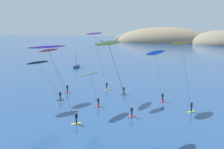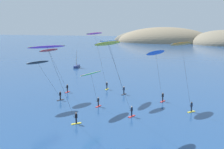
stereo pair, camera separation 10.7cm
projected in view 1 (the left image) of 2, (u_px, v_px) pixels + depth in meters
The scene contains 11 objects.
headland_island at pixel (180, 43), 218.65m from camera, with size 112.66×57.48×23.77m.
sailboat_near at pixel (77, 65), 93.80m from camera, with size 2.56×5.95×5.70m.
kitesurfer_green at pixel (92, 76), 46.59m from camera, with size 2.78×5.87×6.48m.
kitesurfer_purple at pixel (50, 55), 36.62m from camera, with size 5.04×6.46×11.62m.
kitesurfer_orange at pixel (183, 50), 42.00m from camera, with size 4.38×6.68×11.74m.
kitesurfer_red at pixel (50, 54), 54.56m from camera, with size 3.37×7.58×9.66m.
kitesurfer_white at pixel (110, 47), 52.85m from camera, with size 3.97×7.23×11.42m.
kitesurfer_blue at pixel (156, 57), 49.07m from camera, with size 3.52×5.74×9.88m.
kitesurfer_magenta at pixel (96, 38), 55.95m from camera, with size 2.28×8.76×12.71m.
kitesurfer_yellow at pixel (110, 50), 37.92m from camera, with size 4.29×8.73×12.10m.
kitesurfer_black at pixel (40, 66), 49.16m from camera, with size 4.25×7.05×8.05m.
Camera 1 is at (10.58, -24.84, 14.27)m, focal length 45.00 mm.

